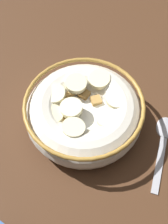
% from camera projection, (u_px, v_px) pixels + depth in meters
% --- Properties ---
extents(ground_plane, '(1.36, 1.36, 0.02)m').
position_uv_depth(ground_plane, '(84.00, 125.00, 0.48)').
color(ground_plane, '#472B19').
extents(cereal_bowl, '(0.18, 0.18, 0.06)m').
position_uv_depth(cereal_bowl, '(84.00, 112.00, 0.44)').
color(cereal_bowl, silver).
rests_on(cereal_bowl, ground_plane).
extents(spoon, '(0.12, 0.09, 0.01)m').
position_uv_depth(spoon, '(164.00, 136.00, 0.45)').
color(spoon, '#A5A5AD').
rests_on(spoon, ground_plane).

